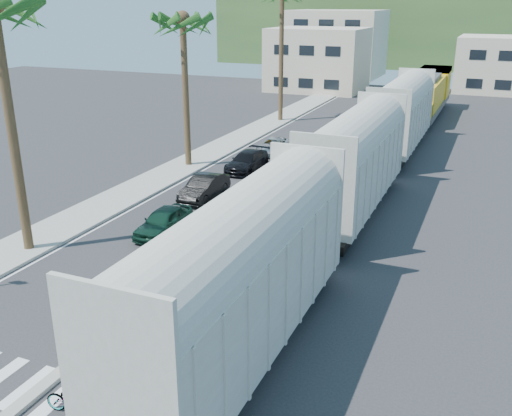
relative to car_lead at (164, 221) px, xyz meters
The scene contains 15 objects.
ground 10.78m from the car_lead, 72.95° to the right, with size 140.00×140.00×0.00m, color #28282B.
sidewalk 15.66m from the car_lead, 109.97° to the left, with size 3.00×90.00×0.15m, color gray.
rails 19.51m from the car_lead, 65.28° to the left, with size 1.56×100.00×0.06m.
median 10.19m from the car_lead, 71.93° to the left, with size 0.45×60.00×0.85m.
crosswalk 12.71m from the car_lead, 75.60° to the right, with size 14.00×2.20×0.01m, color silver.
lane_markings 14.76m from the car_lead, 86.09° to the left, with size 9.42×90.00×0.01m.
freight_train 14.93m from the car_lead, 56.47° to the left, with size 3.00×60.94×5.85m.
palm_trees 16.76m from the car_lead, 111.72° to the left, with size 3.50×37.20×13.75m.
buildings 61.56m from the car_lead, 93.04° to the left, with size 38.00×27.00×10.00m.
hillside 89.92m from the car_lead, 87.99° to the left, with size 80.00×20.00×12.00m, color #385628.
car_lead is the anchor object (origin of this frame).
car_second 5.81m from the car_lead, 97.07° to the left, with size 1.49×4.28×1.41m, color black.
car_third 12.38m from the car_lead, 93.78° to the left, with size 2.00×4.61×1.32m, color black.
car_rear 17.63m from the car_lead, 92.82° to the left, with size 2.00×4.24×1.17m, color #B9BBBE.
cyclist 13.52m from the car_lead, 69.36° to the right, with size 1.16×1.93×2.14m.
Camera 1 is at (11.67, -12.71, 11.18)m, focal length 40.00 mm.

